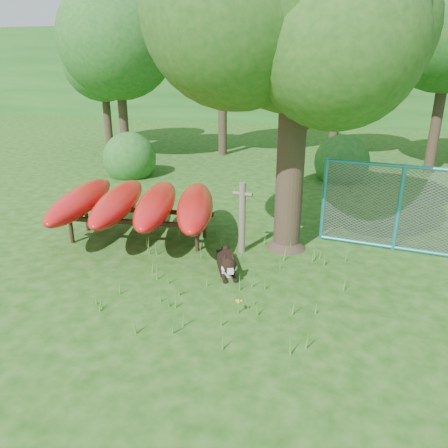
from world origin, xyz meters
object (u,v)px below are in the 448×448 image
(husky_dog, at_px, (227,264))
(oak_tree, at_px, (296,6))
(kayak_rack, at_px, (137,203))
(fence_section, at_px, (399,208))

(husky_dog, bearing_deg, oak_tree, 37.36)
(kayak_rack, xyz_separation_m, husky_dog, (2.30, -1.01, -0.67))
(oak_tree, bearing_deg, husky_dog, -118.98)
(kayak_rack, height_order, husky_dog, kayak_rack)
(husky_dog, bearing_deg, fence_section, 9.67)
(oak_tree, distance_m, husky_dog, 4.77)
(oak_tree, distance_m, kayak_rack, 4.94)
(husky_dog, distance_m, fence_section, 3.74)
(fence_section, bearing_deg, kayak_rack, -162.76)
(fence_section, bearing_deg, oak_tree, -160.68)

